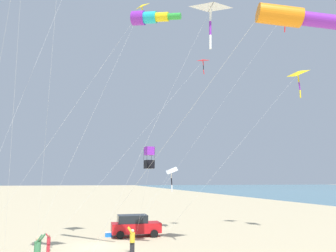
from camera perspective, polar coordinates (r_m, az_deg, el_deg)
name	(u,v)px	position (r m, az deg, el deg)	size (l,w,h in m)	color
ground_plane	(97,247)	(24.91, -13.21, -21.21)	(600.00, 600.00, 0.00)	#C6B58C
parked_car	(135,225)	(28.47, -6.23, -18.05)	(4.30, 2.07, 1.85)	red
cooler_box	(109,234)	(28.74, -11.08, -19.34)	(0.62, 0.42, 0.42)	blue
person_adult_flyer	(132,239)	(21.95, -6.74, -20.35)	(0.60, 0.50, 1.79)	#232328
person_child_grey_jacket	(48,242)	(24.01, -21.54, -19.55)	(0.43, 0.37, 1.26)	#B72833
person_bystander_far	(37,249)	(19.97, -23.31, -20.52)	(0.66, 0.58, 1.87)	#B72833
kite_delta_yellow_midlevel	(202,62)	(28.68, 6.39, 11.89)	(13.13, 0.93, 15.96)	red
kite_delta_green_low_center	(211,7)	(21.60, 8.04, 21.27)	(8.21, 4.41, 16.52)	white
kite_delta_red_high_left	(141,8)	(23.02, -5.08, 21.23)	(7.17, 2.40, 17.28)	yellow
kite_windsock_white_trailing	(149,18)	(19.97, -3.54, 19.64)	(11.86, 5.30, 15.36)	purple
kite_box_striped_overhead	(149,158)	(23.35, -3.55, -5.96)	(0.77, 4.38, 7.41)	purple
kite_delta_teal_far_right	(285,13)	(31.64, 21.10, 19.24)	(14.15, 5.93, 20.42)	red
kite_delta_blue_topmost	(297,74)	(30.80, 23.13, 9.01)	(12.93, 4.25, 15.08)	yellow
kite_windsock_checkered_midright	(302,19)	(9.95, 23.89, 17.95)	(8.25, 15.50, 9.88)	orange
kite_delta_orange_high_right	(171,171)	(31.16, 0.56, -8.44)	(4.83, 1.72, 6.28)	white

